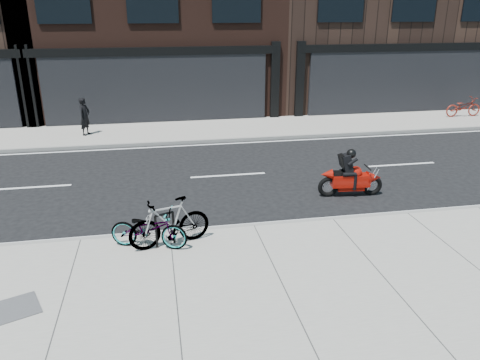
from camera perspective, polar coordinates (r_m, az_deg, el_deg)
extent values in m
plane|color=black|center=(13.10, -0.09, -2.34)|extent=(120.00, 120.00, 0.00)
cube|color=gray|center=(8.77, 5.97, -14.40)|extent=(60.00, 6.00, 0.13)
cube|color=gray|center=(20.38, -4.02, 6.12)|extent=(60.00, 3.50, 0.13)
cylinder|color=black|center=(10.27, -10.18, -6.28)|extent=(0.05, 0.05, 0.75)
cylinder|color=black|center=(10.42, -8.10, -5.76)|extent=(0.05, 0.05, 0.75)
cylinder|color=black|center=(10.18, -9.25, -4.13)|extent=(0.40, 0.21, 0.05)
imported|color=gray|center=(10.29, -11.06, -5.84)|extent=(1.80, 1.10, 0.89)
imported|color=gray|center=(10.27, -8.59, -5.12)|extent=(1.89, 0.96, 1.09)
torus|color=black|center=(13.81, 15.78, -0.64)|extent=(0.60, 0.18, 0.59)
torus|color=black|center=(13.42, 10.69, -0.83)|extent=(0.60, 0.18, 0.59)
cube|color=#900F06|center=(13.54, 13.30, -0.03)|extent=(1.10, 0.44, 0.34)
cone|color=#900F06|center=(13.74, 16.01, 0.27)|extent=(0.44, 0.43, 0.39)
sphere|color=#900F06|center=(13.50, 13.92, 0.91)|extent=(0.36, 0.36, 0.36)
cube|color=black|center=(13.38, 12.28, 0.80)|extent=(0.51, 0.30, 0.11)
cylinder|color=silver|center=(13.60, 11.06, -0.64)|extent=(0.50, 0.13, 0.08)
cube|color=black|center=(13.33, 12.89, 2.04)|extent=(0.38, 0.35, 0.53)
cube|color=black|center=(13.26, 12.32, 2.32)|extent=(0.23, 0.29, 0.36)
sphere|color=black|center=(13.28, 13.42, 3.15)|extent=(0.26, 0.26, 0.26)
imported|color=black|center=(20.13, -18.40, 7.37)|extent=(0.58, 0.66, 1.52)
imported|color=maroon|center=(24.91, 25.57, 8.04)|extent=(1.75, 0.62, 0.92)
cube|color=#515154|center=(9.28, -25.69, -13.90)|extent=(0.98, 0.98, 0.02)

